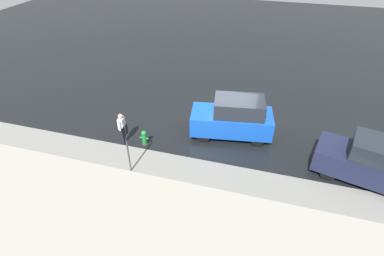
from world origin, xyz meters
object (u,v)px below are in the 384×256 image
object	(u,v)px
parked_sedan	(376,163)
pedestrian	(122,126)
sign_post	(127,142)
moving_hatchback	(233,118)
fire_hydrant	(144,138)

from	to	relation	value
parked_sedan	pedestrian	size ratio (longest dim) A/B	2.84
sign_post	parked_sedan	bearing A→B (deg)	-167.42
pedestrian	moving_hatchback	bearing A→B (deg)	-157.62
moving_hatchback	pedestrian	world-z (taller)	moving_hatchback
fire_hydrant	sign_post	world-z (taller)	sign_post
parked_sedan	pedestrian	distance (m)	10.93
fire_hydrant	parked_sedan	bearing A→B (deg)	-178.33
moving_hatchback	sign_post	size ratio (longest dim) A/B	1.72
moving_hatchback	pedestrian	size ratio (longest dim) A/B	2.54
pedestrian	sign_post	distance (m)	2.23
fire_hydrant	moving_hatchback	bearing A→B (deg)	-153.71
moving_hatchback	parked_sedan	bearing A→B (deg)	164.72
moving_hatchback	parked_sedan	xyz separation A→B (m)	(-5.99, 1.64, -0.03)
pedestrian	sign_post	world-z (taller)	sign_post
moving_hatchback	fire_hydrant	xyz separation A→B (m)	(3.90, 1.93, -0.63)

